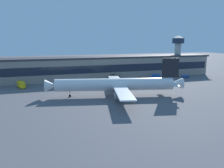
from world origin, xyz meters
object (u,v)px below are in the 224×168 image
stair_truck (156,76)px  traffic_cone_0 (133,103)px  baggage_tug (102,82)px  catering_truck (115,78)px  pushback_tractor (185,76)px  traffic_cone_1 (157,101)px  fuel_truck (21,84)px  airliner (117,84)px  control_tower (178,50)px

stair_truck → traffic_cone_0: size_ratio=9.99×
stair_truck → baggage_tug: stair_truck is taller
catering_truck → pushback_tractor: (51.14, -1.54, -1.24)m
catering_truck → traffic_cone_1: 51.84m
fuel_truck → baggage_tug: (45.62, -2.44, -0.80)m
fuel_truck → airliner: bearing=-38.2°
airliner → pushback_tractor: size_ratio=12.07×
airliner → traffic_cone_0: (2.04, -14.52, -5.19)m
catering_truck → fuel_truck: bearing=-178.1°
fuel_truck → traffic_cone_0: (45.71, -48.84, -1.56)m
stair_truck → traffic_cone_0: stair_truck is taller
control_tower → baggage_tug: 73.07m
fuel_truck → pushback_tractor: fuel_truck is taller
airliner → control_tower: (69.25, 54.47, 12.87)m
airliner → traffic_cone_1: size_ratio=108.36×
control_tower → traffic_cone_1: bearing=-129.0°
baggage_tug → pushback_tractor: bearing=2.6°
traffic_cone_1 → baggage_tug: bearing=102.6°
traffic_cone_1 → fuel_truck: bearing=138.4°
stair_truck → traffic_cone_1: size_ratio=10.94×
control_tower → catering_truck: size_ratio=3.82×
control_tower → stair_truck: control_tower is taller
fuel_truck → traffic_cone_1: bearing=-41.6°
stair_truck → traffic_cone_0: bearing=-127.5°
fuel_truck → traffic_cone_0: fuel_truck is taller
catering_truck → pushback_tractor: catering_truck is taller
catering_truck → fuel_truck: size_ratio=0.87×
stair_truck → catering_truck: 28.35m
catering_truck → fuel_truck: catering_truck is taller
catering_truck → baggage_tug: (-9.84, -4.32, -1.21)m
stair_truck → traffic_cone_1: (-27.59, -50.76, -1.68)m
baggage_tug → stair_truck: bearing=4.9°
baggage_tug → traffic_cone_0: (0.09, -46.40, -0.76)m
catering_truck → baggage_tug: bearing=-156.3°
control_tower → baggage_tug: size_ratio=7.91×
pushback_tractor → traffic_cone_0: pushback_tractor is taller
airliner → fuel_truck: size_ratio=7.22×
control_tower → fuel_truck: size_ratio=3.31×
baggage_tug → traffic_cone_1: size_ratio=6.28×
airliner → fuel_truck: airliner is taller
fuel_truck → pushback_tractor: 106.60m
airliner → stair_truck: size_ratio=9.91×
stair_truck → fuel_truck: stair_truck is taller
baggage_tug → traffic_cone_1: 48.64m
baggage_tug → fuel_truck: bearing=176.9°
airliner → baggage_tug: (1.94, 31.88, -4.43)m
baggage_tug → traffic_cone_1: baggage_tug is taller
control_tower → fuel_truck: bearing=-169.9°
catering_truck → airliner: bearing=-108.0°
airliner → pushback_tractor: airliner is taller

